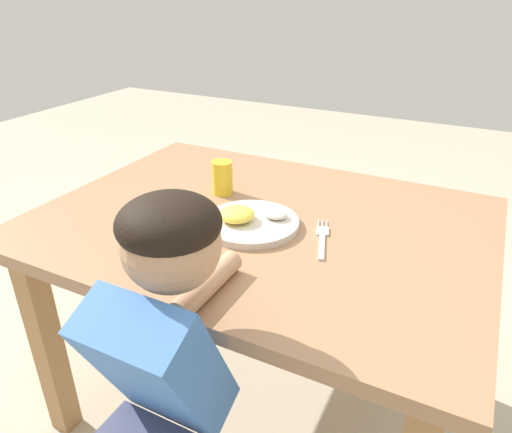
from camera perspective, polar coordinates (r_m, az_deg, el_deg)
The scene contains 7 objects.
ground_plane at distance 1.75m, azimuth 0.41°, elevation -21.52°, with size 8.00×8.00×0.00m, color #BAAF97.
dining_table at distance 1.35m, azimuth 0.49°, elevation -3.97°, with size 1.23×0.92×0.71m.
plate at distance 1.25m, azimuth -0.73°, elevation -0.57°, with size 0.26×0.26×0.06m.
fork at distance 1.21m, azimuth 8.05°, elevation -2.67°, with size 0.08×0.20×0.01m.
spoon at distance 1.33m, azimuth -6.79°, elevation 0.55°, with size 0.07×0.20×0.02m.
drinking_cup at distance 1.44m, azimuth -4.13°, elevation 4.75°, with size 0.06×0.06×0.10m, color yellow.
person at distance 1.01m, azimuth -11.30°, elevation -21.81°, with size 0.21×0.41×0.98m.
Camera 1 is at (0.52, -1.04, 1.31)m, focal length 32.82 mm.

